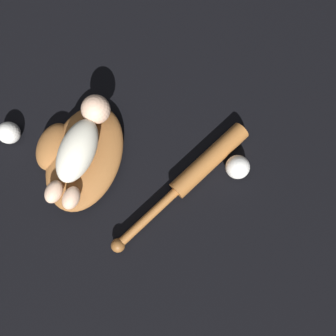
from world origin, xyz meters
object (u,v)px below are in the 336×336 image
(baseball_glove, at_px, (80,155))
(baby_figure, at_px, (80,145))
(baseball_bat, at_px, (195,173))
(baseball_spare, at_px, (8,133))
(baseball, at_px, (237,167))

(baseball_glove, distance_m, baby_figure, 0.09)
(baby_figure, distance_m, baseball_bat, 0.37)
(baseball_bat, relative_size, baseball_spare, 7.76)
(baseball_glove, bearing_deg, baseball, -53.26)
(baseball_glove, bearing_deg, baseball_spare, 114.03)
(baseball_bat, bearing_deg, baseball, -41.57)
(baby_figure, height_order, baseball_spare, baby_figure)
(baseball_glove, xyz_separation_m, baby_figure, (0.02, -0.01, 0.09))
(baseball_spare, bearing_deg, baseball_glove, -65.97)
(baseball_glove, distance_m, baseball_bat, 0.38)
(baby_figure, height_order, baseball, baby_figure)
(baseball, distance_m, baseball_spare, 0.77)
(baseball_glove, distance_m, baseball, 0.51)
(baby_figure, bearing_deg, baseball_bat, -59.46)
(baseball, bearing_deg, baby_figure, 125.43)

